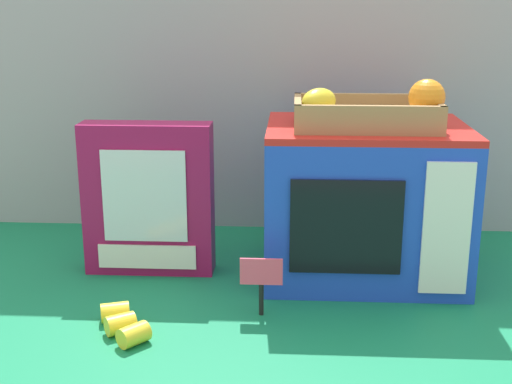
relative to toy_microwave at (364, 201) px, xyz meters
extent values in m
plane|color=#147A4C|center=(-0.21, -0.05, -0.14)|extent=(1.70, 1.70, 0.00)
cube|color=#A0A3A8|center=(-0.21, 0.27, 0.22)|extent=(1.61, 0.03, 0.73)
cube|color=blue|center=(0.00, 0.00, -0.01)|extent=(0.36, 0.27, 0.27)
cube|color=red|center=(0.00, 0.00, 0.14)|extent=(0.36, 0.27, 0.01)
cube|color=black|center=(-0.04, -0.14, -0.01)|extent=(0.19, 0.01, 0.16)
cube|color=white|center=(0.12, -0.14, -0.01)|extent=(0.08, 0.01, 0.23)
cube|color=#A37F51|center=(-0.01, -0.02, 0.16)|extent=(0.25, 0.16, 0.03)
cube|color=#A37F51|center=(-0.01, -0.10, 0.18)|extent=(0.25, 0.01, 0.02)
cube|color=#A37F51|center=(-0.01, 0.05, 0.18)|extent=(0.25, 0.01, 0.02)
cube|color=#A37F51|center=(-0.13, -0.02, 0.18)|extent=(0.01, 0.16, 0.02)
cube|color=#A37F51|center=(0.11, -0.02, 0.18)|extent=(0.01, 0.16, 0.02)
sphere|color=orange|center=(0.09, -0.05, 0.20)|extent=(0.06, 0.06, 0.06)
ellipsoid|color=yellow|center=(-0.09, -0.05, 0.19)|extent=(0.08, 0.08, 0.05)
cube|color=#99144C|center=(-0.40, -0.01, 0.00)|extent=(0.24, 0.06, 0.29)
cube|color=silver|center=(-0.40, -0.05, 0.02)|extent=(0.15, 0.00, 0.17)
cube|color=white|center=(-0.40, -0.05, -0.10)|extent=(0.18, 0.00, 0.05)
cylinder|color=black|center=(-0.18, -0.19, -0.12)|extent=(0.01, 0.01, 0.06)
cube|color=#F44C6B|center=(-0.18, -0.20, -0.07)|extent=(0.07, 0.00, 0.05)
cylinder|color=yellow|center=(-0.42, -0.23, -0.13)|extent=(0.05, 0.04, 0.03)
cylinder|color=yellow|center=(-0.40, -0.27, -0.13)|extent=(0.06, 0.05, 0.03)
cylinder|color=yellow|center=(-0.37, -0.31, -0.13)|extent=(0.05, 0.05, 0.03)
camera|label=1|loc=(-0.13, -1.23, 0.36)|focal=47.96mm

